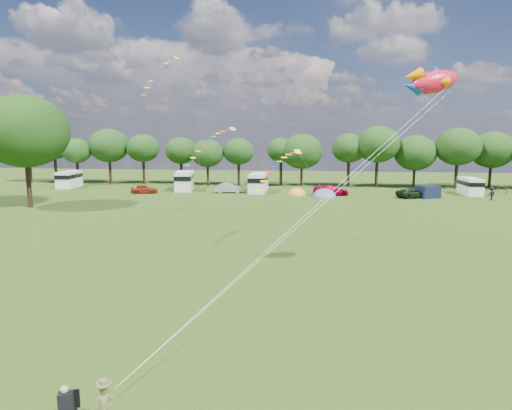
# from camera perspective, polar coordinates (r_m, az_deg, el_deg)

# --- Properties ---
(ground_plane) EXTENTS (180.00, 180.00, 0.00)m
(ground_plane) POSITION_cam_1_polar(r_m,az_deg,el_deg) (20.79, -2.97, -14.43)
(ground_plane) COLOR black
(ground_plane) RESTS_ON ground
(tree_line) EXTENTS (102.98, 10.98, 10.27)m
(tree_line) POSITION_cam_1_polar(r_m,az_deg,el_deg) (73.79, 8.95, 7.35)
(tree_line) COLOR black
(tree_line) RESTS_ON ground
(big_tree) EXTENTS (10.00, 10.00, 13.28)m
(big_tree) POSITION_cam_1_polar(r_m,az_deg,el_deg) (57.54, -28.49, 8.63)
(big_tree) COLOR black
(big_tree) RESTS_ON ground
(car_a) EXTENTS (4.20, 2.34, 1.32)m
(car_a) POSITION_cam_1_polar(r_m,az_deg,el_deg) (66.42, -14.67, 2.08)
(car_a) COLOR maroon
(car_a) RESTS_ON ground
(car_b) EXTENTS (4.31, 2.31, 1.44)m
(car_b) POSITION_cam_1_polar(r_m,az_deg,el_deg) (65.01, -3.61, 2.26)
(car_b) COLOR #92939B
(car_b) RESTS_ON ground
(car_c) EXTENTS (5.30, 3.10, 1.49)m
(car_c) POSITION_cam_1_polar(r_m,az_deg,el_deg) (62.91, 9.92, 1.95)
(car_c) COLOR maroon
(car_c) RESTS_ON ground
(car_d) EXTENTS (5.48, 4.00, 1.36)m
(car_d) POSITION_cam_1_polar(r_m,az_deg,el_deg) (63.33, 20.34, 1.51)
(car_d) COLOR black
(car_d) RESTS_ON ground
(campervan_a) EXTENTS (3.11, 5.88, 2.75)m
(campervan_a) POSITION_cam_1_polar(r_m,az_deg,el_deg) (78.47, -23.64, 3.23)
(campervan_a) COLOR white
(campervan_a) RESTS_ON ground
(campervan_b) EXTENTS (3.74, 6.47, 2.98)m
(campervan_b) POSITION_cam_1_polar(r_m,az_deg,el_deg) (69.04, -9.55, 3.28)
(campervan_b) COLOR silver
(campervan_b) RESTS_ON ground
(campervan_c) EXTENTS (2.53, 5.86, 2.87)m
(campervan_c) POSITION_cam_1_polar(r_m,az_deg,el_deg) (65.82, 0.31, 3.08)
(campervan_c) COLOR silver
(campervan_c) RESTS_ON ground
(campervan_d) EXTENTS (2.26, 5.05, 2.45)m
(campervan_d) POSITION_cam_1_polar(r_m,az_deg,el_deg) (70.12, 26.66, 2.31)
(campervan_d) COLOR silver
(campervan_d) RESTS_ON ground
(tent_orange) EXTENTS (2.79, 3.06, 2.18)m
(tent_orange) POSITION_cam_1_polar(r_m,az_deg,el_deg) (62.53, 5.48, 1.33)
(tent_orange) COLOR orange
(tent_orange) RESTS_ON ground
(tent_greyblue) EXTENTS (3.45, 3.78, 2.57)m
(tent_greyblue) POSITION_cam_1_polar(r_m,az_deg,el_deg) (60.24, 9.08, 0.97)
(tent_greyblue) COLOR slate
(tent_greyblue) RESTS_ON ground
(awning_navy) EXTENTS (3.43, 3.17, 1.72)m
(awning_navy) POSITION_cam_1_polar(r_m,az_deg,el_deg) (64.10, 21.92, 1.66)
(awning_navy) COLOR black
(awning_navy) RESTS_ON ground
(kite_flyer) EXTENTS (0.62, 0.49, 1.49)m
(kite_flyer) POSITION_cam_1_polar(r_m,az_deg,el_deg) (13.88, -19.52, -24.29)
(kite_flyer) COLOR brown
(kite_flyer) RESTS_ON ground
(camp_chair) EXTENTS (0.68, 0.69, 1.34)m
(camp_chair) POSITION_cam_1_polar(r_m,az_deg,el_deg) (14.44, -23.97, -22.90)
(camp_chair) COLOR #99999E
(camp_chair) RESTS_ON ground
(fish_kite) EXTENTS (3.34, 2.01, 1.75)m
(fish_kite) POSITION_cam_1_polar(r_m,az_deg,el_deg) (24.66, 22.20, 14.96)
(fish_kite) COLOR red
(fish_kite) RESTS_ON ground
(streamer_kite_a) EXTENTS (3.32, 5.54, 5.75)m
(streamer_kite_a) POSITION_cam_1_polar(r_m,az_deg,el_deg) (51.13, -12.50, 16.96)
(streamer_kite_a) COLOR #FC9900
(streamer_kite_a) RESTS_ON ground
(streamer_kite_b) EXTENTS (4.29, 4.70, 3.80)m
(streamer_kite_b) POSITION_cam_1_polar(r_m,az_deg,el_deg) (43.13, -5.56, 8.68)
(streamer_kite_b) COLOR yellow
(streamer_kite_b) RESTS_ON ground
(streamer_kite_c) EXTENTS (3.10, 4.84, 2.77)m
(streamer_kite_c) POSITION_cam_1_polar(r_m,az_deg,el_deg) (31.49, 3.58, 5.66)
(streamer_kite_c) COLOR yellow
(streamer_kite_c) RESTS_ON ground
(walker_b) EXTENTS (1.32, 1.14, 1.87)m
(walker_b) POSITION_cam_1_polar(r_m,az_deg,el_deg) (65.05, 28.88, 1.36)
(walker_b) COLOR black
(walker_b) RESTS_ON ground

